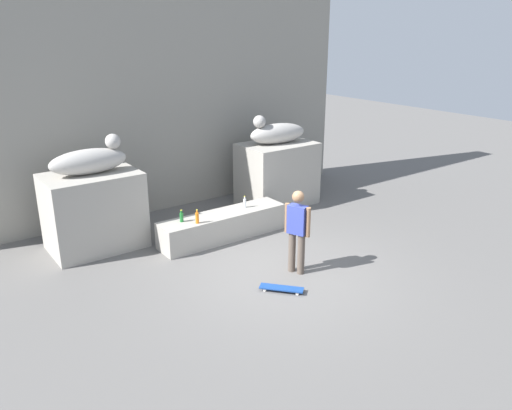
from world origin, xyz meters
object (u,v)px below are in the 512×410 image
object	(u,v)px
statue_reclining_left	(90,160)
bottle_orange	(197,218)
bottle_clear	(245,203)
bottle_green	(182,217)
statue_reclining_right	(277,133)
skater	(297,228)
skateboard	(281,288)

from	to	relation	value
statue_reclining_left	bottle_orange	xyz separation A→B (m)	(1.68, -1.40, -1.21)
statue_reclining_left	bottle_clear	size ratio (longest dim) A/B	5.76
bottle_clear	bottle_green	distance (m)	1.61
bottle_clear	bottle_green	size ratio (longest dim) A/B	1.04
statue_reclining_left	bottle_green	xyz separation A→B (m)	(1.45, -1.12, -1.23)
statue_reclining_right	bottle_orange	xyz separation A→B (m)	(-3.21, -1.40, -1.21)
skater	bottle_orange	distance (m)	2.31
statue_reclining_right	skater	size ratio (longest dim) A/B	0.99
skater	bottle_clear	distance (m)	2.33
skater	bottle_orange	world-z (taller)	skater
skateboard	bottle_orange	size ratio (longest dim) A/B	2.39
statue_reclining_right	bottle_orange	distance (m)	3.71
statue_reclining_left	bottle_clear	world-z (taller)	statue_reclining_left
skateboard	bottle_green	size ratio (longest dim) A/B	2.72
bottle_clear	bottle_orange	size ratio (longest dim) A/B	0.91
skater	skateboard	size ratio (longest dim) A/B	2.27
statue_reclining_left	skater	xyz separation A→B (m)	(2.69, -3.46, -1.02)
statue_reclining_left	skateboard	distance (m)	4.76
skateboard	bottle_clear	world-z (taller)	bottle_clear
statue_reclining_right	skater	distance (m)	4.23
statue_reclining_right	bottle_clear	size ratio (longest dim) A/B	5.90
bottle_orange	bottle_green	size ratio (longest dim) A/B	1.14
statue_reclining_right	bottle_clear	distance (m)	2.50
bottle_orange	bottle_green	xyz separation A→B (m)	(-0.23, 0.27, -0.02)
statue_reclining_right	skater	xyz separation A→B (m)	(-2.20, -3.46, -1.02)
bottle_clear	statue_reclining_left	bearing A→B (deg)	159.10
bottle_clear	skater	bearing A→B (deg)	-99.18
skater	skateboard	xyz separation A→B (m)	(-0.72, -0.44, -0.86)
statue_reclining_right	bottle_green	distance (m)	3.83
skateboard	bottle_orange	bearing A→B (deg)	145.80
statue_reclining_left	statue_reclining_right	world-z (taller)	same
statue_reclining_left	skater	world-z (taller)	statue_reclining_left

